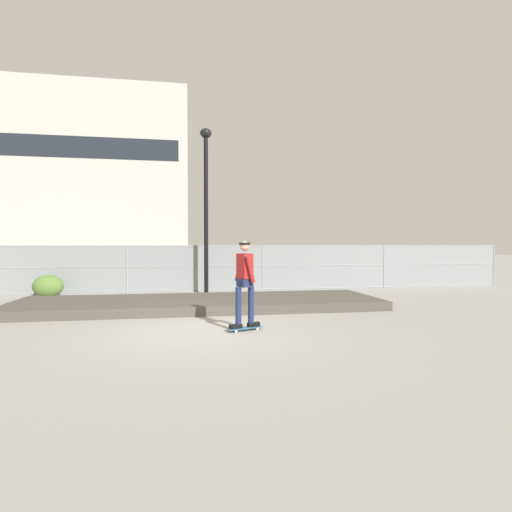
# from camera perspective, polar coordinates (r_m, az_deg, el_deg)

# --- Properties ---
(ground_plane) EXTENTS (120.00, 120.00, 0.00)m
(ground_plane) POSITION_cam_1_polar(r_m,az_deg,el_deg) (8.94, -7.05, -10.46)
(ground_plane) COLOR gray
(gravel_berm) EXTENTS (10.60, 3.19, 0.26)m
(gravel_berm) POSITION_cam_1_polar(r_m,az_deg,el_deg) (12.23, -7.82, -6.59)
(gravel_berm) COLOR #4C473F
(gravel_berm) RESTS_ON ground_plane
(skateboard) EXTENTS (0.82, 0.46, 0.07)m
(skateboard) POSITION_cam_1_polar(r_m,az_deg,el_deg) (8.92, -1.59, -10.10)
(skateboard) COLOR #2D608C
(skateboard) RESTS_ON ground_plane
(skater) EXTENTS (0.71, 0.62, 1.87)m
(skater) POSITION_cam_1_polar(r_m,az_deg,el_deg) (8.76, -1.60, -3.14)
(skater) COLOR black
(skater) RESTS_ON skateboard
(chain_fence) EXTENTS (26.68, 0.06, 1.85)m
(chain_fence) POSITION_cam_1_polar(r_m,az_deg,el_deg) (16.22, -8.34, -1.74)
(chain_fence) COLOR gray
(chain_fence) RESTS_ON ground_plane
(street_lamp) EXTENTS (0.44, 0.44, 6.24)m
(street_lamp) POSITION_cam_1_polar(r_m,az_deg,el_deg) (15.55, -7.06, 9.18)
(street_lamp) COLOR black
(street_lamp) RESTS_ON ground_plane
(parked_car_near) EXTENTS (4.50, 2.14, 1.66)m
(parked_car_near) POSITION_cam_1_polar(r_m,az_deg,el_deg) (20.20, -21.31, -1.46)
(parked_car_near) COLOR silver
(parked_car_near) RESTS_ON ground_plane
(parked_car_mid) EXTENTS (4.43, 2.00, 1.66)m
(parked_car_mid) POSITION_cam_1_polar(r_m,az_deg,el_deg) (19.40, -5.42, -1.48)
(parked_car_mid) COLOR #B7BABF
(parked_car_mid) RESTS_ON ground_plane
(library_building) EXTENTS (26.97, 14.86, 21.24)m
(library_building) POSITION_cam_1_polar(r_m,az_deg,el_deg) (59.32, -22.97, 9.92)
(library_building) COLOR #B2AFA8
(library_building) RESTS_ON ground_plane
(shrub_left) EXTENTS (1.03, 0.84, 0.79)m
(shrub_left) POSITION_cam_1_polar(r_m,az_deg,el_deg) (16.18, -27.23, -3.81)
(shrub_left) COLOR #567A33
(shrub_left) RESTS_ON ground_plane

